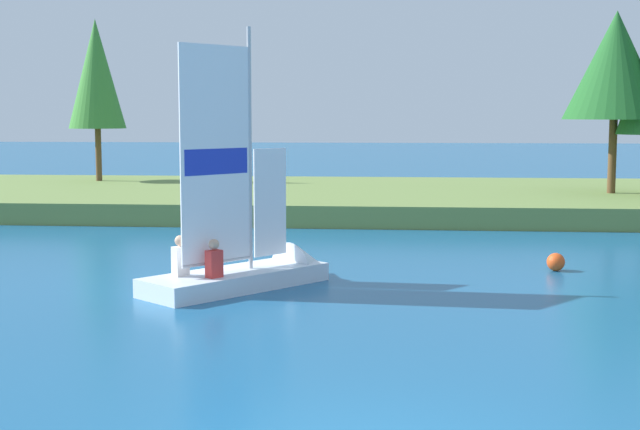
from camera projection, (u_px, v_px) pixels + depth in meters
name	position (u px, v px, depth m)	size (l,w,h in m)	color
shore_bank	(393.00, 198.00, 32.26)	(80.00, 12.60, 0.67)	olive
shoreline_tree_left	(96.00, 74.00, 35.81)	(2.28, 2.28, 6.50)	brown
shoreline_tree_midleft	(616.00, 66.00, 30.08)	(3.45, 3.45, 6.16)	brown
sailboat	(262.00, 264.00, 17.67)	(3.68, 4.08, 5.42)	silver
channel_buoy	(556.00, 262.00, 19.15)	(0.39, 0.39, 0.39)	#E54C19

